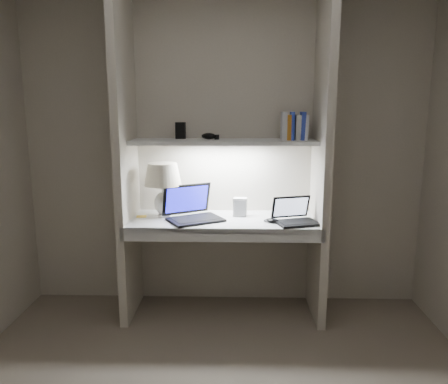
{
  "coord_description": "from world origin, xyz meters",
  "views": [
    {
      "loc": [
        0.1,
        -2.01,
        1.62
      ],
      "look_at": [
        0.01,
        1.05,
        1.01
      ],
      "focal_mm": 35.0,
      "sensor_mm": 36.0,
      "label": 1
    }
  ],
  "objects_px": {
    "table_lamp": "(163,181)",
    "laptop_netbook": "(295,217)",
    "book_row": "(294,127)",
    "speaker": "(240,207)",
    "laptop_main": "(192,212)"
  },
  "relations": [
    {
      "from": "table_lamp",
      "to": "speaker",
      "type": "distance_m",
      "value": 0.63
    },
    {
      "from": "table_lamp",
      "to": "laptop_netbook",
      "type": "xyz_separation_m",
      "value": [
        1.0,
        -0.16,
        -0.24
      ]
    },
    {
      "from": "laptop_main",
      "to": "speaker",
      "type": "height_order",
      "value": "laptop_main"
    },
    {
      "from": "laptop_main",
      "to": "laptop_netbook",
      "type": "relative_size",
      "value": 1.4
    },
    {
      "from": "laptop_main",
      "to": "book_row",
      "type": "height_order",
      "value": "book_row"
    },
    {
      "from": "laptop_main",
      "to": "laptop_netbook",
      "type": "xyz_separation_m",
      "value": [
        0.77,
        -0.08,
        -0.01
      ]
    },
    {
      "from": "book_row",
      "to": "table_lamp",
      "type": "bearing_deg",
      "value": -177.58
    },
    {
      "from": "table_lamp",
      "to": "speaker",
      "type": "height_order",
      "value": "table_lamp"
    },
    {
      "from": "table_lamp",
      "to": "book_row",
      "type": "bearing_deg",
      "value": 2.42
    },
    {
      "from": "table_lamp",
      "to": "laptop_netbook",
      "type": "bearing_deg",
      "value": -9.02
    },
    {
      "from": "laptop_main",
      "to": "speaker",
      "type": "distance_m",
      "value": 0.38
    },
    {
      "from": "table_lamp",
      "to": "laptop_main",
      "type": "relative_size",
      "value": 0.84
    },
    {
      "from": "laptop_netbook",
      "to": "book_row",
      "type": "relative_size",
      "value": 1.69
    },
    {
      "from": "speaker",
      "to": "laptop_main",
      "type": "bearing_deg",
      "value": -157.76
    },
    {
      "from": "laptop_netbook",
      "to": "speaker",
      "type": "height_order",
      "value": "laptop_netbook"
    }
  ]
}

